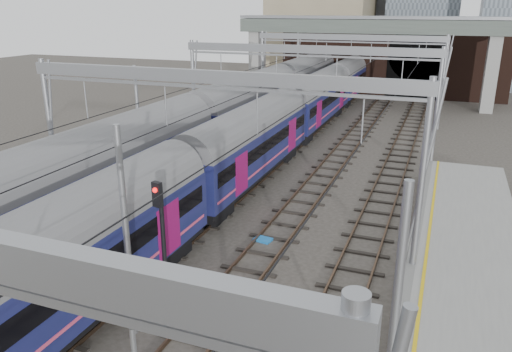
% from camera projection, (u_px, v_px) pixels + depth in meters
% --- Properties ---
extents(tracks, '(14.40, 80.00, 0.22)m').
position_uv_depth(tracks, '(268.00, 198.00, 27.89)').
color(tracks, '#4C3828').
rests_on(tracks, ground).
extents(overhead_line, '(16.80, 80.00, 8.00)m').
position_uv_depth(overhead_line, '(304.00, 67.00, 31.51)').
color(overhead_line, gray).
rests_on(overhead_line, ground).
extents(retaining_wall, '(28.00, 2.75, 9.00)m').
position_uv_depth(retaining_wall, '(386.00, 59.00, 58.65)').
color(retaining_wall, black).
rests_on(retaining_wall, ground).
extents(overbridge, '(28.00, 3.00, 9.25)m').
position_uv_depth(overbridge, '(367.00, 35.00, 52.94)').
color(overbridge, gray).
rests_on(overbridge, ground).
extents(train_main, '(2.76, 63.87, 4.76)m').
position_uv_depth(train_main, '(289.00, 117.00, 36.57)').
color(train_main, black).
rests_on(train_main, ground).
extents(train_second, '(3.07, 53.17, 5.19)m').
position_uv_depth(train_second, '(246.00, 107.00, 39.23)').
color(train_second, black).
rests_on(train_second, ground).
extents(signal_near_centre, '(0.37, 0.46, 4.77)m').
position_uv_depth(signal_near_centre, '(162.00, 230.00, 16.84)').
color(signal_near_centre, black).
rests_on(signal_near_centre, ground).
extents(equip_cover_a, '(0.86, 0.67, 0.09)m').
position_uv_depth(equip_cover_a, '(156.00, 319.00, 17.03)').
color(equip_cover_a, blue).
rests_on(equip_cover_a, ground).
extents(equip_cover_b, '(0.93, 0.81, 0.09)m').
position_uv_depth(equip_cover_b, '(263.00, 293.00, 18.58)').
color(equip_cover_b, blue).
rests_on(equip_cover_b, ground).
extents(equip_cover_c, '(0.88, 0.68, 0.09)m').
position_uv_depth(equip_cover_c, '(263.00, 239.00, 22.85)').
color(equip_cover_c, blue).
rests_on(equip_cover_c, ground).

